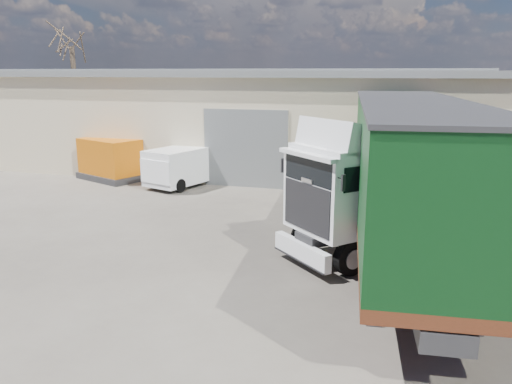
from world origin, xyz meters
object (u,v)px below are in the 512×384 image
(orange_skip, at_px, (111,162))
(bare_tree, at_px, (70,33))
(panel_van, at_px, (186,166))
(tractor_unit, at_px, (359,199))
(box_trailer, at_px, (409,163))

(orange_skip, bearing_deg, bare_tree, 153.83)
(bare_tree, height_order, panel_van, bare_tree)
(tractor_unit, bearing_deg, bare_tree, -175.30)
(panel_van, distance_m, orange_skip, 4.11)
(tractor_unit, relative_size, box_trailer, 0.43)
(panel_van, bearing_deg, orange_skip, -164.11)
(bare_tree, relative_size, orange_skip, 2.54)
(tractor_unit, xyz_separation_m, panel_van, (-8.64, 7.36, -0.78))
(bare_tree, relative_size, panel_van, 2.03)
(tractor_unit, distance_m, orange_skip, 14.83)
(bare_tree, bearing_deg, tractor_unit, -39.16)
(bare_tree, xyz_separation_m, box_trailer, (23.09, -17.26, -5.18))
(tractor_unit, height_order, panel_van, tractor_unit)
(panel_van, bearing_deg, box_trailer, -16.31)
(box_trailer, distance_m, panel_van, 12.23)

